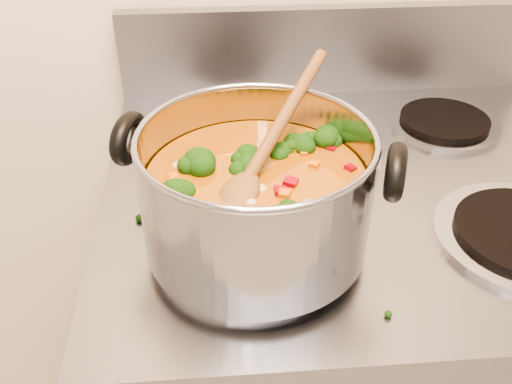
% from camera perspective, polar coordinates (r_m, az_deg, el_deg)
% --- Properties ---
extents(electric_range, '(0.76, 0.69, 1.08)m').
position_cam_1_polar(electric_range, '(1.18, 7.97, -17.17)').
color(electric_range, gray).
rests_on(electric_range, ground).
extents(stockpot, '(0.34, 0.27, 0.16)m').
position_cam_1_polar(stockpot, '(0.67, 0.05, -0.21)').
color(stockpot, '#9C9CA3').
rests_on(stockpot, electric_range).
extents(wooden_spoon, '(0.17, 0.25, 0.10)m').
position_cam_1_polar(wooden_spoon, '(0.66, 0.65, 3.82)').
color(wooden_spoon, brown).
rests_on(wooden_spoon, stockpot).
extents(cooktop_crumbs, '(0.11, 0.08, 0.01)m').
position_cam_1_polar(cooktop_crumbs, '(0.82, -8.88, -0.23)').
color(cooktop_crumbs, black).
rests_on(cooktop_crumbs, electric_range).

